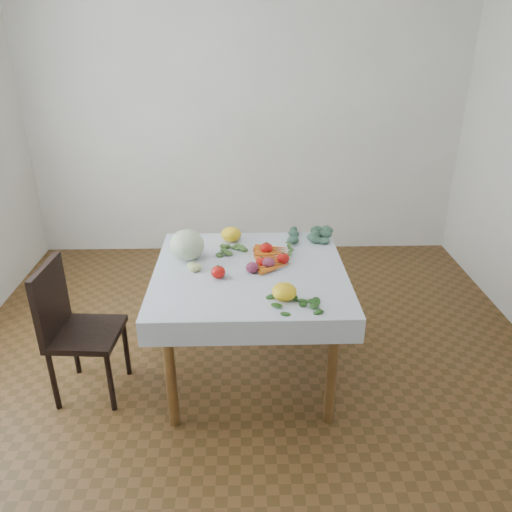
% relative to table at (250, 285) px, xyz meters
% --- Properties ---
extents(ground, '(4.00, 4.00, 0.00)m').
position_rel_table_xyz_m(ground, '(0.00, 0.00, -0.65)').
color(ground, brown).
extents(back_wall, '(4.00, 0.04, 2.70)m').
position_rel_table_xyz_m(back_wall, '(0.00, 2.00, 0.70)').
color(back_wall, white).
rests_on(back_wall, ground).
extents(table, '(1.00, 1.00, 0.75)m').
position_rel_table_xyz_m(table, '(0.00, 0.00, 0.00)').
color(table, brown).
rests_on(table, ground).
extents(tablecloth, '(1.12, 1.12, 0.01)m').
position_rel_table_xyz_m(tablecloth, '(0.00, 0.00, 0.10)').
color(tablecloth, silver).
rests_on(tablecloth, table).
extents(chair, '(0.41, 0.41, 0.86)m').
position_rel_table_xyz_m(chair, '(-1.05, -0.14, -0.16)').
color(chair, black).
rests_on(chair, ground).
extents(cabbage, '(0.26, 0.26, 0.19)m').
position_rel_table_xyz_m(cabbage, '(-0.38, 0.16, 0.20)').
color(cabbage, beige).
rests_on(cabbage, tablecloth).
extents(tomato_a, '(0.09, 0.09, 0.07)m').
position_rel_table_xyz_m(tomato_a, '(0.11, 0.22, 0.14)').
color(tomato_a, red).
rests_on(tomato_a, tablecloth).
extents(tomato_b, '(0.09, 0.09, 0.06)m').
position_rel_table_xyz_m(tomato_b, '(0.07, 0.04, 0.13)').
color(tomato_b, red).
rests_on(tomato_b, tablecloth).
extents(tomato_c, '(0.10, 0.10, 0.07)m').
position_rel_table_xyz_m(tomato_c, '(-0.18, -0.10, 0.14)').
color(tomato_c, red).
rests_on(tomato_c, tablecloth).
extents(tomato_d, '(0.10, 0.10, 0.07)m').
position_rel_table_xyz_m(tomato_d, '(0.20, 0.08, 0.14)').
color(tomato_d, red).
rests_on(tomato_d, tablecloth).
extents(heirloom_back, '(0.14, 0.14, 0.09)m').
position_rel_table_xyz_m(heirloom_back, '(-0.12, 0.43, 0.15)').
color(heirloom_back, yellow).
rests_on(heirloom_back, tablecloth).
extents(heirloom_front, '(0.14, 0.14, 0.09)m').
position_rel_table_xyz_m(heirloom_front, '(0.18, -0.35, 0.15)').
color(heirloom_front, yellow).
rests_on(heirloom_front, tablecloth).
extents(onion_a, '(0.08, 0.08, 0.06)m').
position_rel_table_xyz_m(onion_a, '(0.01, -0.04, 0.13)').
color(onion_a, maroon).
rests_on(onion_a, tablecloth).
extents(onion_b, '(0.10, 0.10, 0.07)m').
position_rel_table_xyz_m(onion_b, '(0.11, 0.02, 0.14)').
color(onion_b, maroon).
rests_on(onion_b, tablecloth).
extents(tomatillo_cluster, '(0.09, 0.11, 0.04)m').
position_rel_table_xyz_m(tomatillo_cluster, '(-0.37, -0.03, 0.12)').
color(tomatillo_cluster, '#BECE77').
rests_on(tomatillo_cluster, tablecloth).
extents(carrot_bunch, '(0.23, 0.40, 0.03)m').
position_rel_table_xyz_m(carrot_bunch, '(0.15, 0.13, 0.12)').
color(carrot_bunch, '#CA4916').
rests_on(carrot_bunch, tablecloth).
extents(kale_bunch, '(0.30, 0.24, 0.04)m').
position_rel_table_xyz_m(kale_bunch, '(0.41, 0.48, 0.12)').
color(kale_bunch, '#3E664D').
rests_on(kale_bunch, tablecloth).
extents(basil_bunch, '(0.27, 0.20, 0.01)m').
position_rel_table_xyz_m(basil_bunch, '(0.22, -0.44, 0.11)').
color(basil_bunch, '#20541A').
rests_on(basil_bunch, tablecloth).
extents(dill_bunch, '(0.21, 0.15, 0.02)m').
position_rel_table_xyz_m(dill_bunch, '(-0.10, 0.27, 0.11)').
color(dill_bunch, '#436D31').
rests_on(dill_bunch, tablecloth).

